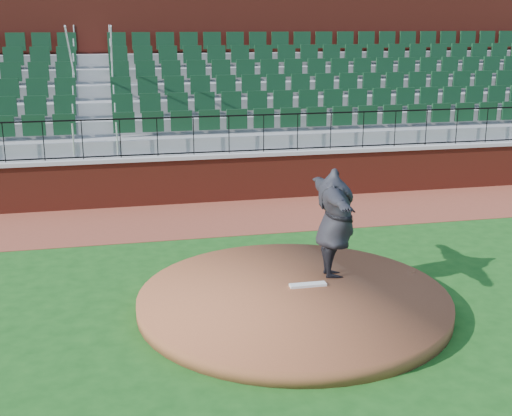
{
  "coord_description": "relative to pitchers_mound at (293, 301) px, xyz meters",
  "views": [
    {
      "loc": [
        -2.63,
        -10.42,
        4.72
      ],
      "look_at": [
        0.0,
        1.5,
        1.3
      ],
      "focal_mm": 46.98,
      "sensor_mm": 36.0,
      "label": 1
    }
  ],
  "objects": [
    {
      "name": "pitchers_mound",
      "position": [
        0.0,
        0.0,
        0.0
      ],
      "size": [
        5.29,
        5.29,
        0.25
      ],
      "primitive_type": "cylinder",
      "color": "brown",
      "rests_on": "ground"
    },
    {
      "name": "seating_stands",
      "position": [
        -0.27,
        9.98,
        2.18
      ],
      "size": [
        34.0,
        5.1,
        4.6
      ],
      "primitive_type": null,
      "color": "gray",
      "rests_on": "ground"
    },
    {
      "name": "warning_track",
      "position": [
        -0.27,
        5.66,
        -0.12
      ],
      "size": [
        34.0,
        3.2,
        0.01
      ],
      "primitive_type": "cube",
      "color": "brown",
      "rests_on": "ground"
    },
    {
      "name": "wall_cap",
      "position": [
        -0.27,
        7.26,
        1.12
      ],
      "size": [
        34.0,
        0.45,
        0.1
      ],
      "primitive_type": "cube",
      "color": "#B7B7B7",
      "rests_on": "field_wall"
    },
    {
      "name": "ground",
      "position": [
        -0.27,
        0.26,
        -0.12
      ],
      "size": [
        90.0,
        90.0,
        0.0
      ],
      "primitive_type": "plane",
      "color": "#154915",
      "rests_on": "ground"
    },
    {
      "name": "wall_railing",
      "position": [
        -0.27,
        7.26,
        1.67
      ],
      "size": [
        34.0,
        0.05,
        1.0
      ],
      "primitive_type": null,
      "color": "black",
      "rests_on": "wall_cap"
    },
    {
      "name": "pitcher",
      "position": [
        0.93,
        0.66,
        1.12
      ],
      "size": [
        0.9,
        2.51,
        2.0
      ],
      "primitive_type": "imported",
      "rotation": [
        0.0,
        0.0,
        1.48
      ],
      "color": "black",
      "rests_on": "pitchers_mound"
    },
    {
      "name": "pitching_rubber",
      "position": [
        0.34,
        0.28,
        0.15
      ],
      "size": [
        0.65,
        0.16,
        0.04
      ],
      "primitive_type": "cube",
      "rotation": [
        0.0,
        0.0,
        -0.0
      ],
      "color": "silver",
      "rests_on": "pitchers_mound"
    },
    {
      "name": "field_wall",
      "position": [
        -0.27,
        7.26,
        0.47
      ],
      "size": [
        34.0,
        0.35,
        1.2
      ],
      "primitive_type": "cube",
      "color": "maroon",
      "rests_on": "ground"
    },
    {
      "name": "concourse_wall",
      "position": [
        -0.27,
        12.78,
        2.62
      ],
      "size": [
        34.0,
        0.5,
        5.5
      ],
      "primitive_type": "cube",
      "color": "maroon",
      "rests_on": "ground"
    }
  ]
}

